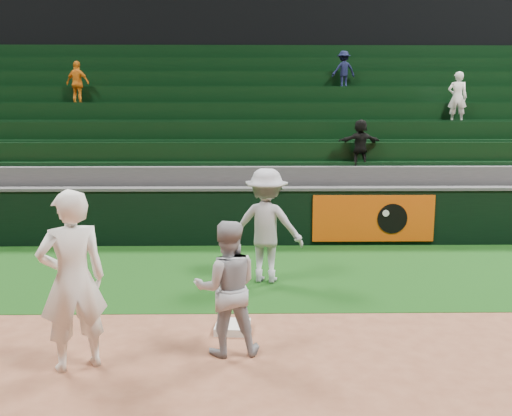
{
  "coord_description": "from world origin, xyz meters",
  "views": [
    {
      "loc": [
        0.32,
        -6.89,
        2.89
      ],
      "look_at": [
        0.45,
        2.3,
        1.3
      ],
      "focal_mm": 40.0,
      "sensor_mm": 36.0,
      "label": 1
    }
  ],
  "objects_px": {
    "first_base": "(233,327)",
    "first_baseman": "(72,280)",
    "baserunner": "(227,288)",
    "base_coach": "(266,226)"
  },
  "relations": [
    {
      "from": "first_base",
      "to": "first_baseman",
      "type": "bearing_deg",
      "value": -148.93
    },
    {
      "from": "first_base",
      "to": "baserunner",
      "type": "distance_m",
      "value": 1.02
    },
    {
      "from": "baserunner",
      "to": "base_coach",
      "type": "xyz_separation_m",
      "value": [
        0.56,
        2.88,
        0.16
      ]
    },
    {
      "from": "first_baseman",
      "to": "baserunner",
      "type": "xyz_separation_m",
      "value": [
        1.7,
        0.37,
        -0.21
      ]
    },
    {
      "from": "first_base",
      "to": "baserunner",
      "type": "height_order",
      "value": "baserunner"
    },
    {
      "from": "first_baseman",
      "to": "baserunner",
      "type": "relative_size",
      "value": 1.26
    },
    {
      "from": "first_base",
      "to": "baserunner",
      "type": "xyz_separation_m",
      "value": [
        -0.05,
        -0.68,
        0.76
      ]
    },
    {
      "from": "baserunner",
      "to": "base_coach",
      "type": "bearing_deg",
      "value": -107.12
    },
    {
      "from": "baserunner",
      "to": "base_coach",
      "type": "distance_m",
      "value": 2.94
    },
    {
      "from": "first_base",
      "to": "first_baseman",
      "type": "distance_m",
      "value": 2.26
    }
  ]
}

